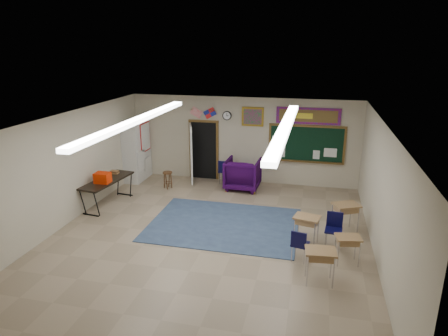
% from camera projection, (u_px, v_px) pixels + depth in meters
% --- Properties ---
extents(floor, '(9.00, 9.00, 0.00)m').
position_uv_depth(floor, '(209.00, 237.00, 10.21)').
color(floor, gray).
rests_on(floor, ground).
extents(back_wall, '(8.00, 0.04, 3.00)m').
position_uv_depth(back_wall, '(242.00, 140.00, 13.94)').
color(back_wall, '#B6AC94').
rests_on(back_wall, floor).
extents(front_wall, '(8.00, 0.04, 3.00)m').
position_uv_depth(front_wall, '(124.00, 285.00, 5.58)').
color(front_wall, '#B6AC94').
rests_on(front_wall, floor).
extents(left_wall, '(0.04, 9.00, 3.00)m').
position_uv_depth(left_wall, '(64.00, 170.00, 10.63)').
color(left_wall, '#B6AC94').
rests_on(left_wall, floor).
extents(right_wall, '(0.04, 9.00, 3.00)m').
position_uv_depth(right_wall, '(381.00, 195.00, 8.89)').
color(right_wall, '#B6AC94').
rests_on(right_wall, floor).
extents(ceiling, '(8.00, 9.00, 0.04)m').
position_uv_depth(ceiling, '(208.00, 121.00, 9.31)').
color(ceiling, silver).
rests_on(ceiling, back_wall).
extents(area_rug, '(4.00, 3.00, 0.02)m').
position_uv_depth(area_rug, '(224.00, 224.00, 10.91)').
color(area_rug, '#384E6A').
rests_on(area_rug, floor).
extents(fluorescent_strips, '(3.86, 6.00, 0.10)m').
position_uv_depth(fluorescent_strips, '(208.00, 124.00, 9.33)').
color(fluorescent_strips, white).
rests_on(fluorescent_strips, ceiling).
extents(doorway, '(1.10, 0.89, 2.16)m').
position_uv_depth(doorway, '(200.00, 151.00, 14.26)').
color(doorway, black).
rests_on(doorway, back_wall).
extents(chalkboard, '(2.55, 0.14, 1.30)m').
position_uv_depth(chalkboard, '(306.00, 145.00, 13.44)').
color(chalkboard, brown).
rests_on(chalkboard, back_wall).
extents(bulletin_board, '(2.10, 0.05, 0.55)m').
position_uv_depth(bulletin_board, '(308.00, 116.00, 13.15)').
color(bulletin_board, '#B50F10').
rests_on(bulletin_board, back_wall).
extents(framed_art_print, '(0.75, 0.05, 0.65)m').
position_uv_depth(framed_art_print, '(253.00, 117.00, 13.58)').
color(framed_art_print, olive).
rests_on(framed_art_print, back_wall).
extents(wall_clock, '(0.32, 0.05, 0.32)m').
position_uv_depth(wall_clock, '(227.00, 116.00, 13.78)').
color(wall_clock, black).
rests_on(wall_clock, back_wall).
extents(wall_flags, '(1.16, 0.06, 0.70)m').
position_uv_depth(wall_flags, '(203.00, 111.00, 13.90)').
color(wall_flags, red).
rests_on(wall_flags, back_wall).
extents(storage_cabinet, '(0.59, 1.25, 2.20)m').
position_uv_depth(storage_cabinet, '(137.00, 150.00, 14.27)').
color(storage_cabinet, beige).
rests_on(storage_cabinet, floor).
extents(wingback_armchair, '(1.15, 1.18, 1.04)m').
position_uv_depth(wingback_armchair, '(243.00, 174.00, 13.48)').
color(wingback_armchair, '#22042F').
rests_on(wingback_armchair, floor).
extents(student_chair_reading, '(0.46, 0.46, 0.86)m').
position_uv_depth(student_chair_reading, '(225.00, 172.00, 14.01)').
color(student_chair_reading, black).
rests_on(student_chair_reading, floor).
extents(student_chair_desk_a, '(0.46, 0.46, 0.77)m').
position_uv_depth(student_chair_desk_a, '(300.00, 245.00, 9.01)').
color(student_chair_desk_a, black).
rests_on(student_chair_desk_a, floor).
extents(student_chair_desk_b, '(0.46, 0.46, 0.85)m').
position_uv_depth(student_chair_desk_b, '(333.00, 231.00, 9.59)').
color(student_chair_desk_b, black).
rests_on(student_chair_desk_b, floor).
extents(student_desk_front_left, '(0.69, 0.58, 0.72)m').
position_uv_depth(student_desk_front_left, '(306.00, 228.00, 9.77)').
color(student_desk_front_left, olive).
rests_on(student_desk_front_left, floor).
extents(student_desk_front_right, '(0.79, 0.72, 0.77)m').
position_uv_depth(student_desk_front_right, '(345.00, 216.00, 10.39)').
color(student_desk_front_right, olive).
rests_on(student_desk_front_right, floor).
extents(student_desk_back_left, '(0.66, 0.52, 0.74)m').
position_uv_depth(student_desk_back_left, '(320.00, 265.00, 8.16)').
color(student_desk_back_left, olive).
rests_on(student_desk_back_left, floor).
extents(student_desk_back_right, '(0.61, 0.50, 0.65)m').
position_uv_depth(student_desk_back_right, '(347.00, 248.00, 8.90)').
color(student_desk_back_right, olive).
rests_on(student_desk_back_right, floor).
extents(folding_table, '(0.89, 2.03, 1.12)m').
position_uv_depth(folding_table, '(108.00, 191.00, 12.12)').
color(folding_table, black).
rests_on(folding_table, floor).
extents(wooden_stool, '(0.33, 0.33, 0.58)m').
position_uv_depth(wooden_stool, '(168.00, 180.00, 13.57)').
color(wooden_stool, '#4B3016').
rests_on(wooden_stool, floor).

